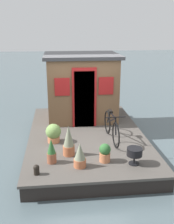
# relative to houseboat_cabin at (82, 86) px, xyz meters

# --- Properties ---
(ground_plane) EXTENTS (60.00, 60.00, 0.00)m
(ground_plane) POSITION_rel_houseboat_cabin_xyz_m (-1.42, 0.00, -1.45)
(ground_plane) COLOR #4C5B60
(houseboat_deck) EXTENTS (5.06, 3.22, 0.40)m
(houseboat_deck) POSITION_rel_houseboat_cabin_xyz_m (-1.42, 0.00, -1.25)
(houseboat_deck) COLOR #4C4742
(houseboat_deck) RESTS_ON ground_plane
(houseboat_cabin) EXTENTS (1.97, 2.34, 2.09)m
(houseboat_cabin) POSITION_rel_houseboat_cabin_xyz_m (0.00, 0.00, 0.00)
(houseboat_cabin) COLOR brown
(houseboat_cabin) RESTS_ON houseboat_deck
(bicycle) EXTENTS (1.62, 0.50, 0.79)m
(bicycle) POSITION_rel_houseboat_cabin_xyz_m (-1.95, -0.62, -0.69)
(bicycle) COLOR black
(bicycle) RESTS_ON houseboat_deck
(potted_plant_geranium) EXTENTS (0.28, 0.28, 0.74)m
(potted_plant_geranium) POSITION_rel_houseboat_cabin_xyz_m (-2.72, 0.56, -0.70)
(potted_plant_geranium) COLOR #B2603D
(potted_plant_geranium) RESTS_ON houseboat_deck
(potted_plant_lavender) EXTENTS (0.26, 0.26, 0.43)m
(potted_plant_lavender) POSITION_rel_houseboat_cabin_xyz_m (-3.13, -0.24, -0.84)
(potted_plant_lavender) COLOR #C6754C
(potted_plant_lavender) RESTS_ON houseboat_deck
(potted_plant_rosemary) EXTENTS (0.21, 0.21, 0.58)m
(potted_plant_rosemary) POSITION_rel_houseboat_cabin_xyz_m (-3.06, 0.96, -0.78)
(potted_plant_rosemary) COLOR #935138
(potted_plant_rosemary) RESTS_ON houseboat_deck
(potted_plant_basil) EXTENTS (0.40, 0.40, 0.50)m
(potted_plant_basil) POSITION_rel_houseboat_cabin_xyz_m (-1.94, 0.92, -0.80)
(potted_plant_basil) COLOR #C6754C
(potted_plant_basil) RESTS_ON houseboat_deck
(potted_plant_mint) EXTENTS (0.27, 0.27, 0.55)m
(potted_plant_mint) POSITION_rel_houseboat_cabin_xyz_m (-3.31, 0.34, -0.79)
(potted_plant_mint) COLOR #B2603D
(potted_plant_mint) RESTS_ON houseboat_deck
(charcoal_grill) EXTENTS (0.35, 0.35, 0.38)m
(charcoal_grill) POSITION_rel_houseboat_cabin_xyz_m (-3.32, -0.87, -0.78)
(charcoal_grill) COLOR black
(charcoal_grill) RESTS_ON houseboat_deck
(mooring_bollard) EXTENTS (0.13, 0.13, 0.22)m
(mooring_bollard) POSITION_rel_houseboat_cabin_xyz_m (-3.53, 1.26, -0.94)
(mooring_bollard) COLOR black
(mooring_bollard) RESTS_ON houseboat_deck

